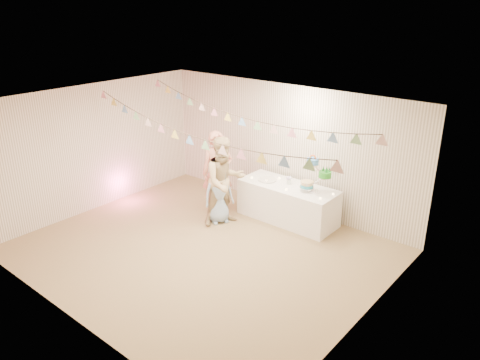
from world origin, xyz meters
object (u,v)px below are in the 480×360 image
Objects in this scene: person_adult_a at (217,172)px; table at (288,203)px; person_child at (219,194)px; cake_stand at (315,174)px; person_adult_b at (224,181)px.

table is at bearing -22.95° from person_adult_a.
table is 1.39m from person_child.
person_adult_b reaches higher than cake_stand.
cake_stand reaches higher than table.
cake_stand is (0.55, 0.05, 0.72)m from table.
cake_stand is at bearing -33.72° from person_adult_b.
person_child is at bearing -137.26° from table.
person_adult_b is (0.47, -0.31, 0.02)m from person_adult_a.
person_adult_b is at bearing -46.02° from person_child.
table is at bearing -174.81° from cake_stand.
cake_stand is 0.57× the size of person_child.
person_child is at bearing -147.81° from cake_stand.
person_adult_b is (-0.88, -0.89, 0.51)m from table.
cake_stand is 1.73m from person_adult_b.
person_adult_a is at bearing 79.24° from person_adult_b.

